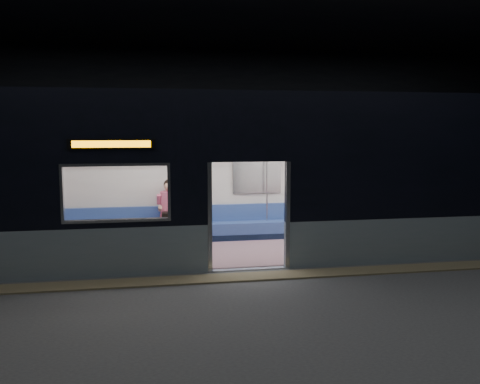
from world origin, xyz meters
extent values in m
cube|color=#47494C|center=(0.00, 0.00, -0.01)|extent=(24.00, 14.00, 0.01)
cube|color=black|center=(0.00, 6.98, 2.50)|extent=(24.00, 0.04, 5.00)
cube|color=#8C7F59|center=(0.00, 0.55, 0.01)|extent=(22.80, 0.50, 0.03)
cube|color=black|center=(0.00, 1.06, 2.62)|extent=(1.40, 0.12, 1.15)
cube|color=#B7BABC|center=(-0.74, 1.06, 1.02)|extent=(0.08, 0.14, 2.05)
cube|color=#B7BABC|center=(0.74, 1.06, 1.02)|extent=(0.08, 0.14, 2.05)
cube|color=black|center=(-2.45, 0.98, 2.39)|extent=(1.50, 0.04, 0.18)
cube|color=orange|center=(-2.45, 0.97, 2.39)|extent=(1.34, 0.03, 0.12)
cube|color=silver|center=(0.00, 3.94, 1.60)|extent=(18.00, 0.12, 3.20)
cube|color=black|center=(0.00, 2.50, 3.28)|extent=(18.00, 3.00, 0.15)
cube|color=#805D66|center=(0.00, 2.50, 0.02)|extent=(17.76, 2.76, 0.04)
cube|color=silver|center=(0.00, 2.50, 2.35)|extent=(17.76, 2.76, 0.10)
cube|color=#314F8F|center=(0.00, 3.62, 0.24)|extent=(11.00, 0.48, 0.41)
cube|color=#314F8F|center=(0.00, 3.81, 0.65)|extent=(11.00, 0.10, 0.40)
cube|color=#79585C|center=(-3.30, 1.41, 0.24)|extent=(4.40, 0.48, 0.41)
cube|color=#79585C|center=(3.30, 1.41, 0.24)|extent=(4.40, 0.48, 0.41)
cylinder|color=silver|center=(-0.95, 1.37, 1.17)|extent=(0.04, 0.04, 2.26)
cylinder|color=silver|center=(-0.95, 3.63, 1.17)|extent=(0.04, 0.04, 2.26)
cylinder|color=silver|center=(0.95, 1.37, 1.17)|extent=(0.04, 0.04, 2.26)
cylinder|color=silver|center=(0.95, 3.63, 1.17)|extent=(0.04, 0.04, 2.26)
cylinder|color=silver|center=(0.00, 3.58, 1.95)|extent=(11.00, 0.03, 0.03)
cube|color=black|center=(-1.49, 3.38, 0.54)|extent=(0.18, 0.51, 0.17)
cube|color=black|center=(-1.27, 3.38, 0.54)|extent=(0.18, 0.51, 0.17)
cylinder|color=black|center=(-1.49, 3.15, 0.26)|extent=(0.12, 0.12, 0.43)
cylinder|color=black|center=(-1.27, 3.15, 0.26)|extent=(0.12, 0.12, 0.43)
cube|color=#D35E7E|center=(-1.38, 3.59, 0.56)|extent=(0.43, 0.24, 0.22)
cylinder|color=#D35E7E|center=(-1.38, 3.62, 0.94)|extent=(0.43, 0.43, 0.56)
sphere|color=tan|center=(-1.38, 3.60, 1.34)|extent=(0.23, 0.23, 0.23)
sphere|color=black|center=(-1.38, 3.64, 1.38)|extent=(0.24, 0.24, 0.24)
cube|color=black|center=(-1.40, 3.30, 0.70)|extent=(0.39, 0.36, 0.16)
cube|color=white|center=(0.75, 3.85, 1.50)|extent=(1.08, 0.03, 0.70)
camera|label=1|loc=(-1.82, -8.12, 2.64)|focal=38.00mm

